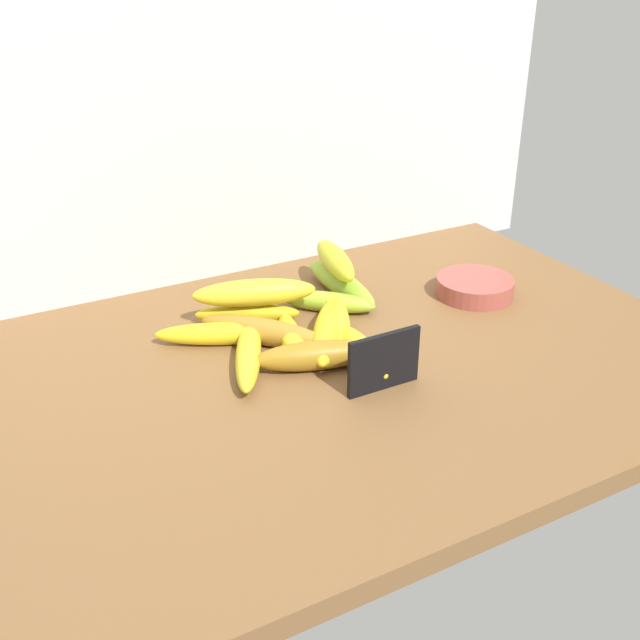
% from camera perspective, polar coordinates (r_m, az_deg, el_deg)
% --- Properties ---
extents(counter_top, '(1.10, 0.76, 0.03)m').
position_cam_1_polar(counter_top, '(1.13, 1.92, -3.68)').
color(counter_top, brown).
rests_on(counter_top, ground).
extents(back_wall, '(1.30, 0.02, 0.70)m').
position_cam_1_polar(back_wall, '(1.34, -6.66, 16.48)').
color(back_wall, silver).
rests_on(back_wall, ground).
extents(chalkboard_sign, '(0.11, 0.02, 0.08)m').
position_cam_1_polar(chalkboard_sign, '(1.04, 4.76, -3.26)').
color(chalkboard_sign, black).
rests_on(chalkboard_sign, counter_top).
extents(fruit_bowl, '(0.13, 0.13, 0.03)m').
position_cam_1_polar(fruit_bowl, '(1.34, 11.48, 2.44)').
color(fruit_bowl, '#A04940').
rests_on(fruit_bowl, counter_top).
extents(banana_0, '(0.15, 0.19, 0.04)m').
position_cam_1_polar(banana_0, '(1.15, 0.57, -0.90)').
color(banana_0, yellow).
rests_on(banana_0, counter_top).
extents(banana_1, '(0.06, 0.16, 0.04)m').
position_cam_1_polar(banana_1, '(1.11, 3.08, -2.33)').
color(banana_1, yellow).
rests_on(banana_1, counter_top).
extents(banana_2, '(0.17, 0.10, 0.03)m').
position_cam_1_polar(banana_2, '(1.22, -5.45, 0.45)').
color(banana_2, gold).
rests_on(banana_2, counter_top).
extents(banana_3, '(0.08, 0.16, 0.03)m').
position_cam_1_polar(banana_3, '(1.14, -2.14, -1.44)').
color(banana_3, yellow).
rests_on(banana_3, counter_top).
extents(banana_4, '(0.18, 0.10, 0.04)m').
position_cam_1_polar(banana_4, '(1.09, -0.41, -2.56)').
color(banana_4, '#9F721D').
rests_on(banana_4, counter_top).
extents(banana_5, '(0.05, 0.20, 0.04)m').
position_cam_1_polar(banana_5, '(1.32, 1.56, 2.76)').
color(banana_5, '#92BD31').
rests_on(banana_5, counter_top).
extents(banana_6, '(0.12, 0.20, 0.04)m').
position_cam_1_polar(banana_6, '(1.10, -5.36, -2.53)').
color(banana_6, gold).
rests_on(banana_6, counter_top).
extents(banana_7, '(0.11, 0.18, 0.04)m').
position_cam_1_polar(banana_7, '(1.19, 1.31, -0.06)').
color(banana_7, yellow).
rests_on(banana_7, counter_top).
extents(banana_8, '(0.14, 0.13, 0.03)m').
position_cam_1_polar(banana_8, '(1.26, 0.57, 1.37)').
color(banana_8, '#9AC030').
rests_on(banana_8, counter_top).
extents(banana_9, '(0.17, 0.18, 0.04)m').
position_cam_1_polar(banana_9, '(1.16, -4.30, -0.85)').
color(banana_9, '#A97626').
rests_on(banana_9, counter_top).
extents(banana_10, '(0.20, 0.12, 0.03)m').
position_cam_1_polar(banana_10, '(1.17, -7.34, -1.02)').
color(banana_10, yellow).
rests_on(banana_10, counter_top).
extents(banana_11, '(0.20, 0.11, 0.04)m').
position_cam_1_polar(banana_11, '(1.20, -4.93, 2.05)').
color(banana_11, yellow).
rests_on(banana_11, banana_2).
extents(banana_12, '(0.08, 0.17, 0.04)m').
position_cam_1_polar(banana_12, '(1.30, 1.14, 4.48)').
color(banana_12, gold).
rests_on(banana_12, banana_5).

